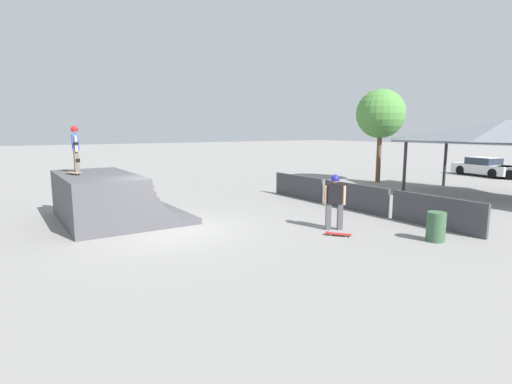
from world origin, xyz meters
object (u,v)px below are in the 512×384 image
at_px(skateboard_on_deck, 74,173).
at_px(bystander_walking, 335,197).
at_px(skater_on_deck, 76,146).
at_px(tree_beside_pavilion, 381,114).
at_px(trash_bin, 436,227).
at_px(parked_car_white, 484,167).
at_px(skateboard_on_ground, 337,234).

height_order(skateboard_on_deck, bystander_walking, bystander_walking).
distance_m(skater_on_deck, skateboard_on_deck, 1.15).
distance_m(skater_on_deck, bystander_walking, 9.16).
xyz_separation_m(bystander_walking, tree_beside_pavilion, (-7.06, 10.56, 3.03)).
distance_m(trash_bin, parked_car_white, 19.47).
bearing_deg(skateboard_on_deck, skateboard_on_ground, 26.15).
distance_m(skater_on_deck, tree_beside_pavilion, 17.09).
relative_size(skateboard_on_ground, trash_bin, 0.85).
relative_size(bystander_walking, skateboard_on_ground, 2.45).
relative_size(skateboard_on_deck, trash_bin, 0.97).
bearing_deg(trash_bin, skateboard_on_ground, -135.86).
xyz_separation_m(skateboard_on_ground, parked_car_white, (-5.83, 19.74, 0.54)).
bearing_deg(skateboard_on_ground, bystander_walking, -73.98).
bearing_deg(trash_bin, parked_car_white, 113.62).
height_order(bystander_walking, tree_beside_pavilion, tree_beside_pavilion).
relative_size(bystander_walking, trash_bin, 2.08).
relative_size(tree_beside_pavilion, trash_bin, 6.51).
height_order(skater_on_deck, skateboard_on_ground, skater_on_deck).
bearing_deg(skateboard_on_ground, trash_bin, -173.82).
xyz_separation_m(skateboard_on_ground, trash_bin, (1.97, 1.91, 0.37)).
height_order(skater_on_deck, bystander_walking, skater_on_deck).
bearing_deg(parked_car_white, skateboard_on_ground, -63.17).
distance_m(bystander_walking, parked_car_white, 19.99).
bearing_deg(bystander_walking, skater_on_deck, -11.19).
bearing_deg(tree_beside_pavilion, skater_on_deck, -87.51).
bearing_deg(skater_on_deck, bystander_walking, 50.89).
xyz_separation_m(bystander_walking, skateboard_on_ground, (0.62, -0.45, -0.98)).
height_order(skateboard_on_deck, trash_bin, skateboard_on_deck).
height_order(skateboard_on_ground, tree_beside_pavilion, tree_beside_pavilion).
relative_size(skateboard_on_ground, parked_car_white, 0.17).
bearing_deg(tree_beside_pavilion, skateboard_on_ground, -55.11).
xyz_separation_m(bystander_walking, trash_bin, (2.58, 1.46, -0.62)).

